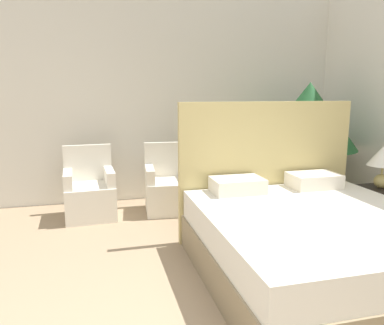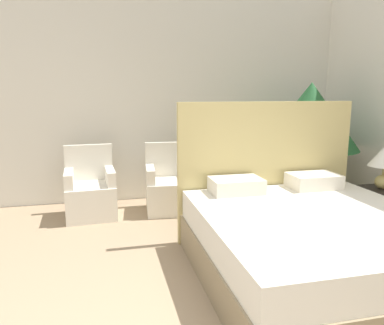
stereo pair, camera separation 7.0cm
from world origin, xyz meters
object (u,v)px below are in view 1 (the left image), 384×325
Objects in this scene: armchair_near_window_left at (90,195)px; nightstand at (377,211)px; armchair_near_window_right at (169,190)px; potted_palm at (308,121)px; table_lamp at (383,159)px; bed at (312,238)px.

armchair_near_window_left is 1.68× the size of nightstand.
armchair_near_window_left is 0.97m from armchair_near_window_right.
armchair_near_window_left is 2.91m from potted_palm.
potted_palm is 1.44m from nightstand.
nightstand is 0.56m from table_lamp.
nightstand is (2.96, -1.32, -0.02)m from armchair_near_window_left.
armchair_near_window_left is at bearing 176.31° from potted_palm.
bed is at bearing -62.46° from armchair_near_window_right.
armchair_near_window_right is 2.01m from potted_palm.
bed is 1.22× the size of potted_palm.
armchair_near_window_left is (-1.79, 1.96, -0.04)m from bed.
armchair_near_window_right is at bearing 174.36° from potted_palm.
armchair_near_window_right is at bearing 146.31° from table_lamp.
armchair_near_window_left is at bearing -175.20° from armchair_near_window_right.
bed reaches higher than armchair_near_window_right.
potted_palm is (1.82, -0.18, 0.85)m from armchair_near_window_right.
armchair_near_window_left and armchair_near_window_right have the same top height.
table_lamp is (2.97, -1.33, 0.55)m from armchair_near_window_left.
potted_palm is at bearing 60.79° from bed.
table_lamp is at bearing 27.98° from bed.
bed is 2.32× the size of armchair_near_window_left.
potted_palm is 3.19× the size of nightstand.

